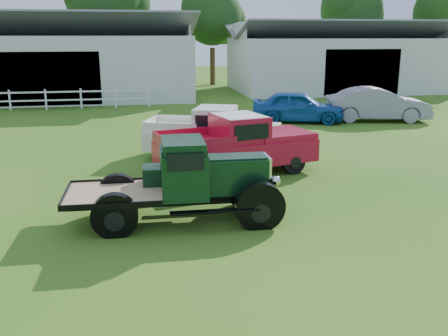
{
  "coord_description": "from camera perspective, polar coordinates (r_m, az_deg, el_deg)",
  "views": [
    {
      "loc": [
        -1.97,
        -10.69,
        4.3
      ],
      "look_at": [
        0.2,
        1.2,
        1.05
      ],
      "focal_mm": 40.0,
      "sensor_mm": 36.0,
      "label": 1
    }
  ],
  "objects": [
    {
      "name": "tree_d",
      "position": [
        48.95,
        14.24,
        15.43
      ],
      "size": [
        6.0,
        6.0,
        10.0
      ],
      "primitive_type": null,
      "color": "#0D3D10",
      "rests_on": "ground"
    },
    {
      "name": "vintage_flatbed",
      "position": [
        11.72,
        -5.11,
        -1.46
      ],
      "size": [
        5.0,
        2.09,
        1.96
      ],
      "primitive_type": null,
      "rotation": [
        0.0,
        0.0,
        -0.03
      ],
      "color": "black",
      "rests_on": "ground"
    },
    {
      "name": "shed_right",
      "position": [
        40.97,
        12.9,
        12.31
      ],
      "size": [
        16.8,
        9.2,
        5.2
      ],
      "primitive_type": null,
      "color": "#B2B4AD",
      "rests_on": "ground"
    },
    {
      "name": "tree_b",
      "position": [
        44.76,
        -13.52,
        16.51
      ],
      "size": [
        6.9,
        6.9,
        11.5
      ],
      "primitive_type": null,
      "color": "#0D3D10",
      "rests_on": "ground"
    },
    {
      "name": "misc_car_blue",
      "position": [
        25.48,
        8.46,
        6.96
      ],
      "size": [
        4.95,
        3.23,
        1.57
      ],
      "primitive_type": "imported",
      "rotation": [
        0.0,
        0.0,
        1.24
      ],
      "color": "#184D93",
      "rests_on": "ground"
    },
    {
      "name": "misc_car_grey",
      "position": [
        26.72,
        17.12,
        6.96
      ],
      "size": [
        5.38,
        2.82,
        1.69
      ],
      "primitive_type": "imported",
      "rotation": [
        0.0,
        0.0,
        1.36
      ],
      "color": "gray",
      "rests_on": "ground"
    },
    {
      "name": "red_pickup",
      "position": [
        15.76,
        1.4,
        2.76
      ],
      "size": [
        5.51,
        3.17,
        1.89
      ],
      "primitive_type": null,
      "rotation": [
        0.0,
        0.0,
        0.24
      ],
      "color": "#B4102D",
      "rests_on": "ground"
    },
    {
      "name": "fence_rail",
      "position": [
        31.49,
        -21.5,
        7.27
      ],
      "size": [
        14.2,
        0.16,
        1.2
      ],
      "primitive_type": null,
      "color": "white",
      "rests_on": "ground"
    },
    {
      "name": "tree_c",
      "position": [
        44.24,
        -1.34,
        15.31
      ],
      "size": [
        5.4,
        5.4,
        9.0
      ],
      "primitive_type": null,
      "color": "#0D3D10",
      "rests_on": "ground"
    },
    {
      "name": "tree_e",
      "position": [
        51.04,
        23.66,
        14.35
      ],
      "size": [
        5.7,
        5.7,
        9.5
      ],
      "primitive_type": null,
      "color": "#0D3D10",
      "rests_on": "ground"
    },
    {
      "name": "ground",
      "position": [
        11.69,
        0.09,
        -6.53
      ],
      "size": [
        120.0,
        120.0,
        0.0
      ],
      "primitive_type": "plane",
      "color": "#245511"
    },
    {
      "name": "shed_left",
      "position": [
        37.06,
        -18.57,
        11.98
      ],
      "size": [
        18.8,
        10.2,
        5.6
      ],
      "primitive_type": null,
      "color": "#B2B4AD",
      "rests_on": "ground"
    },
    {
      "name": "white_pickup",
      "position": [
        17.7,
        -1.28,
        3.97
      ],
      "size": [
        5.25,
        3.5,
        1.8
      ],
      "primitive_type": null,
      "rotation": [
        0.0,
        0.0,
        -0.36
      ],
      "color": "white",
      "rests_on": "ground"
    }
  ]
}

